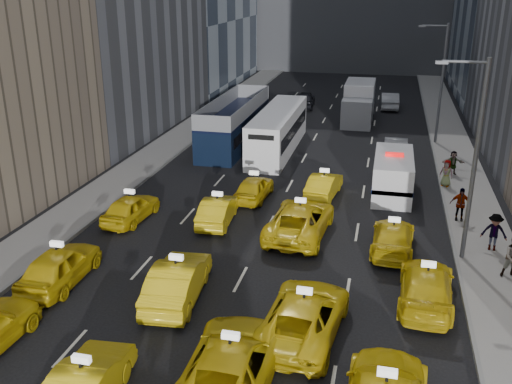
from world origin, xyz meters
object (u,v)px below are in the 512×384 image
(city_bus, at_px, (278,131))
(box_truck, at_px, (359,103))
(nypd_van, at_px, (393,175))
(double_decker, at_px, (235,122))

(city_bus, xyz_separation_m, box_truck, (5.20, 10.79, 0.18))
(nypd_van, bearing_deg, box_truck, 106.97)
(nypd_van, height_order, city_bus, city_bus)
(double_decker, xyz_separation_m, box_truck, (8.76, 9.86, -0.06))
(nypd_van, height_order, double_decker, double_decker)
(nypd_van, xyz_separation_m, box_truck, (-3.13, 18.27, 0.55))
(nypd_van, relative_size, box_truck, 0.80)
(city_bus, bearing_deg, double_decker, 162.02)
(double_decker, height_order, box_truck, double_decker)
(double_decker, bearing_deg, city_bus, -19.69)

